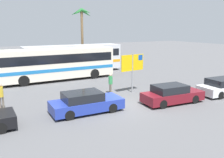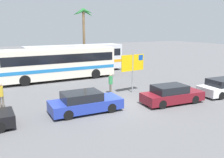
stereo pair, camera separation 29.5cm
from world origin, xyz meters
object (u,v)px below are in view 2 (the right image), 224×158
car_maroon (172,95)px  pedestrian_crossing_lot (1,94)px  bus_front_coach (58,62)px  bus_rear_coach (75,57)px  ferry_sign (133,64)px  car_blue (85,102)px  pedestrian_near_sign (111,82)px

car_maroon → pedestrian_crossing_lot: 11.45m
bus_front_coach → car_maroon: bearing=-68.2°
bus_rear_coach → pedestrian_crossing_lot: size_ratio=6.54×
ferry_sign → car_blue: 6.15m
bus_rear_coach → pedestrian_crossing_lot: 13.70m
bus_rear_coach → car_maroon: size_ratio=2.52×
car_maroon → bus_front_coach: bearing=116.6°
car_maroon → car_blue: 6.15m
pedestrian_near_sign → bus_rear_coach: bearing=95.0°
bus_rear_coach → pedestrian_crossing_lot: bearing=-130.4°
car_maroon → pedestrian_near_sign: bearing=125.1°
ferry_sign → car_blue: ferry_sign is taller
bus_front_coach → bus_rear_coach: 4.40m
car_maroon → car_blue: same height
car_maroon → pedestrian_crossing_lot: pedestrian_crossing_lot is taller
ferry_sign → car_maroon: size_ratio=0.71×
bus_front_coach → car_maroon: 12.47m
car_maroon → car_blue: (-6.04, 1.20, 0.00)m
bus_front_coach → pedestrian_near_sign: 7.55m
bus_front_coach → car_blue: size_ratio=2.50×
bus_front_coach → ferry_sign: ferry_sign is taller
bus_front_coach → car_blue: bus_front_coach is taller
pedestrian_crossing_lot → pedestrian_near_sign: pedestrian_crossing_lot is taller
ferry_sign → pedestrian_near_sign: 2.31m
bus_front_coach → bus_rear_coach: same height
car_maroon → pedestrian_crossing_lot: (-10.57, 4.40, 0.39)m
bus_front_coach → pedestrian_crossing_lot: (-5.95, -7.13, -0.76)m
bus_front_coach → ferry_sign: size_ratio=3.55×
bus_front_coach → bus_rear_coach: size_ratio=1.00×
ferry_sign → car_maroon: bearing=-83.9°
bus_rear_coach → car_maroon: (1.69, -14.81, -1.15)m
car_blue → pedestrian_crossing_lot: 5.56m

